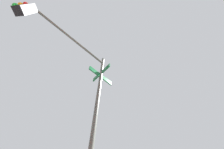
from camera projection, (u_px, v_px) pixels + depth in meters
The scene contains 1 object.
traffic_signal_near at pixel (65, 57), 3.69m from camera, with size 2.71×2.99×6.13m.
Camera 1 is at (-7.37, -4.34, 1.02)m, focal length 19.00 mm.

